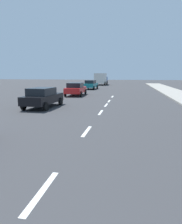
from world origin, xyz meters
TOP-DOWN VIEW (x-y plane):
  - ground_plane at (0.00, 20.00)m, footprint 160.00×160.00m
  - lane_stripe_2 at (0.00, 8.57)m, footprint 0.16×1.80m
  - lane_stripe_3 at (0.00, 13.55)m, footprint 0.16×1.80m
  - lane_stripe_4 at (0.00, 18.34)m, footprint 0.16×1.80m
  - lane_stripe_5 at (0.00, 21.77)m, footprint 0.16×1.80m
  - lane_stripe_6 at (0.00, 24.39)m, footprint 0.16×1.80m
  - lane_stripe_7 at (0.00, 28.46)m, footprint 0.16×1.80m
  - parked_car_black at (-4.80, 19.63)m, footprint 2.13×4.33m
  - parked_car_red at (-4.58, 28.95)m, footprint 2.20×4.56m
  - parked_car_teal at (-4.71, 39.67)m, footprint 2.11×4.22m
  - delivery_truck at (-4.83, 53.79)m, footprint 2.77×6.28m

SIDE VIEW (x-z plane):
  - ground_plane at x=0.00m, z-range 0.00..0.00m
  - lane_stripe_2 at x=0.00m, z-range 0.00..0.01m
  - lane_stripe_3 at x=0.00m, z-range 0.00..0.01m
  - lane_stripe_4 at x=0.00m, z-range 0.00..0.01m
  - lane_stripe_5 at x=0.00m, z-range 0.00..0.01m
  - lane_stripe_6 at x=0.00m, z-range 0.00..0.01m
  - lane_stripe_7 at x=0.00m, z-range 0.00..0.01m
  - parked_car_teal at x=-4.71m, z-range 0.05..1.62m
  - parked_car_black at x=-4.80m, z-range 0.05..1.62m
  - parked_car_red at x=-4.58m, z-range 0.06..1.63m
  - delivery_truck at x=-4.83m, z-range 0.10..2.90m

